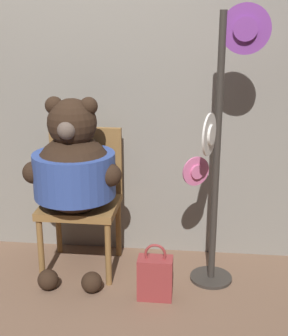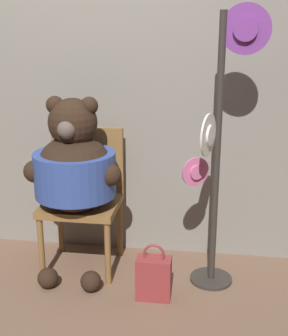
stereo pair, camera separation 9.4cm
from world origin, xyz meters
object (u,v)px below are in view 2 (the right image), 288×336
(handbag_on_ground, at_px, (154,277))
(chair, at_px, (84,192))
(teddy_bear, at_px, (75,169))
(hat_display_rack, at_px, (219,150))

(handbag_on_ground, bearing_deg, chair, 143.21)
(teddy_bear, relative_size, hat_display_rack, 0.69)
(teddy_bear, xyz_separation_m, handbag_on_ground, (0.55, -0.25, -0.60))
(hat_display_rack, height_order, handbag_on_ground, hat_display_rack)
(teddy_bear, bearing_deg, hat_display_rack, -1.44)
(chair, height_order, handbag_on_ground, chair)
(hat_display_rack, bearing_deg, teddy_bear, 178.56)
(handbag_on_ground, bearing_deg, hat_display_rack, 31.47)
(chair, bearing_deg, teddy_bear, -93.95)
(chair, relative_size, handbag_on_ground, 2.60)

